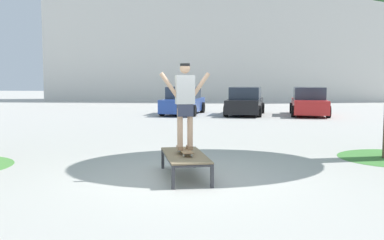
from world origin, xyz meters
The scene contains 8 objects.
ground_plane centered at (0.00, 0.00, 0.00)m, with size 120.00×120.00×0.00m, color #B7B5AD.
building_facade centered at (-0.19, 31.43, 7.52)m, with size 31.18×4.00×15.03m, color silver.
skate_box centered at (0.03, 0.12, 0.41)m, with size 1.22×2.03×0.46m.
skateboard centered at (0.04, 0.11, 0.54)m, with size 0.41×0.82×0.09m.
skater centered at (0.04, 0.11, 1.53)m, with size 0.98×0.38×1.69m.
car_blue centered at (-1.75, 15.64, 0.69)m, with size 2.25×4.36×1.50m.
car_black centered at (1.62, 15.50, 0.69)m, with size 2.29×4.37×1.50m.
car_red centered at (5.00, 15.45, 0.69)m, with size 2.21×4.34×1.50m.
Camera 1 is at (0.97, -8.44, 1.95)m, focal length 41.33 mm.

